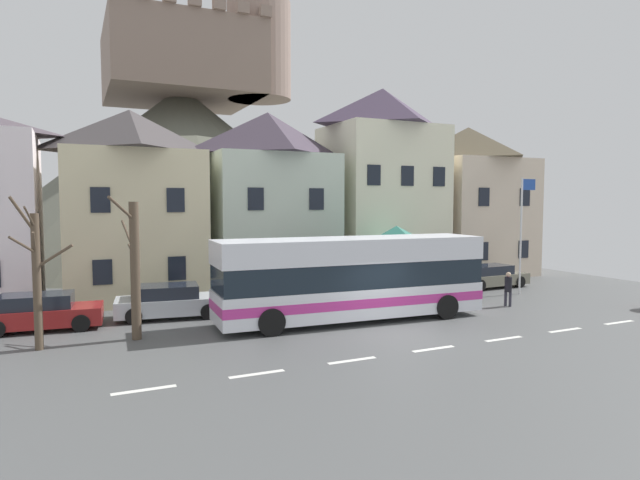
% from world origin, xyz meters
% --- Properties ---
extents(ground_plane, '(40.00, 60.00, 0.07)m').
position_xyz_m(ground_plane, '(0.00, -0.00, -0.03)').
color(ground_plane, '#4F5051').
extents(townhouse_01, '(6.35, 6.75, 9.31)m').
position_xyz_m(townhouse_01, '(-7.83, 12.34, 4.66)').
color(townhouse_01, beige).
rests_on(townhouse_01, ground_plane).
extents(townhouse_02, '(6.48, 5.59, 9.58)m').
position_xyz_m(townhouse_02, '(-0.81, 11.76, 4.79)').
color(townhouse_02, beige).
rests_on(townhouse_02, ground_plane).
extents(townhouse_03, '(6.44, 5.35, 11.46)m').
position_xyz_m(townhouse_03, '(6.34, 11.64, 5.73)').
color(townhouse_03, '#EBE6C5').
rests_on(townhouse_03, ground_plane).
extents(townhouse_04, '(6.55, 6.88, 9.69)m').
position_xyz_m(townhouse_04, '(13.45, 12.41, 4.85)').
color(townhouse_04, beige).
rests_on(townhouse_04, ground_plane).
extents(hilltop_castle, '(36.78, 36.78, 21.82)m').
position_xyz_m(hilltop_castle, '(-1.54, 32.10, 7.91)').
color(hilltop_castle, '#5B5C4F').
rests_on(hilltop_castle, ground_plane).
extents(transit_bus, '(11.08, 3.17, 3.33)m').
position_xyz_m(transit_bus, '(-0.44, 2.85, 1.68)').
color(transit_bus, white).
rests_on(transit_bus, ground_plane).
extents(bus_shelter, '(3.60, 3.60, 3.58)m').
position_xyz_m(bus_shelter, '(4.11, 6.59, 2.97)').
color(bus_shelter, '#473D33').
rests_on(bus_shelter, ground_plane).
extents(parked_car_00, '(4.31, 2.20, 1.35)m').
position_xyz_m(parked_car_00, '(-11.70, 6.35, 0.66)').
color(parked_car_00, maroon).
rests_on(parked_car_00, ground_plane).
extents(parked_car_01, '(4.49, 1.95, 1.25)m').
position_xyz_m(parked_car_01, '(10.40, 6.88, 0.62)').
color(parked_car_01, slate).
rests_on(parked_car_01, ground_plane).
extents(parked_car_02, '(4.55, 2.43, 1.35)m').
position_xyz_m(parked_car_02, '(-7.00, 6.52, 0.67)').
color(parked_car_02, silver).
rests_on(parked_car_02, ground_plane).
extents(pedestrian_00, '(0.31, 0.33, 1.60)m').
position_xyz_m(pedestrian_00, '(4.07, 4.56, 0.91)').
color(pedestrian_00, black).
rests_on(pedestrian_00, ground_plane).
extents(pedestrian_01, '(0.32, 0.32, 1.58)m').
position_xyz_m(pedestrian_01, '(7.41, 2.37, 0.92)').
color(pedestrian_01, '#2D2D38').
rests_on(pedestrian_01, ground_plane).
extents(pedestrian_02, '(0.30, 0.30, 1.63)m').
position_xyz_m(pedestrian_02, '(5.97, 4.76, 0.95)').
color(pedestrian_02, black).
rests_on(pedestrian_02, ground_plane).
extents(public_bench, '(1.74, 0.48, 0.87)m').
position_xyz_m(public_bench, '(5.96, 8.74, 0.48)').
color(public_bench, brown).
rests_on(public_bench, ground_plane).
extents(flagpole, '(0.95, 0.10, 6.01)m').
position_xyz_m(flagpole, '(10.47, 4.62, 3.54)').
color(flagpole, silver).
rests_on(flagpole, ground_plane).
extents(bare_tree_00, '(1.06, 2.09, 4.98)m').
position_xyz_m(bare_tree_00, '(-8.63, 3.40, 2.49)').
color(bare_tree_00, brown).
rests_on(bare_tree_00, ground_plane).
extents(bare_tree_02, '(1.79, 1.15, 4.96)m').
position_xyz_m(bare_tree_02, '(-11.62, 3.30, 2.39)').
color(bare_tree_02, brown).
rests_on(bare_tree_02, ground_plane).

